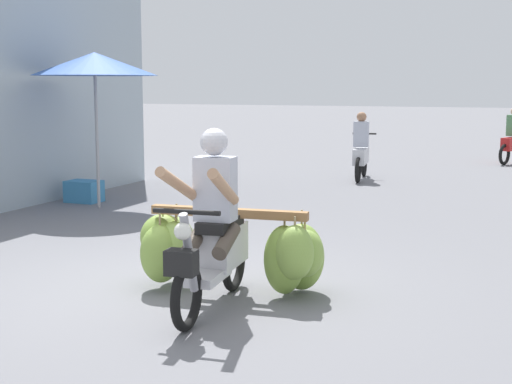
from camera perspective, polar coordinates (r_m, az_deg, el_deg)
The scene contains 5 objects.
ground_plane at distance 7.10m, azimuth -6.53°, elevation -7.64°, with size 120.00×120.00×0.00m, color slate.
motorbike_main_loaded at distance 6.77m, azimuth -2.30°, elevation -4.15°, with size 1.85×1.89×1.58m.
motorbike_distant_ahead_left at distance 15.20m, azimuth 8.17°, elevation 3.05°, with size 0.51×1.62×1.40m.
market_umbrella_near_shop at distance 11.85m, azimuth -12.44°, elevation 9.69°, with size 1.96×1.96×2.45m.
produce_crate at distance 12.59m, azimuth -13.22°, elevation 0.05°, with size 0.56×0.40×0.36m, color teal.
Camera 1 is at (3.33, -5.96, 1.95)m, focal length 51.45 mm.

